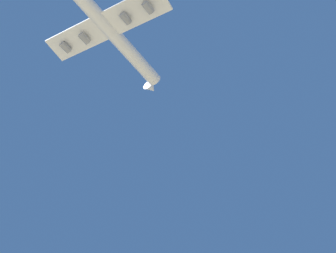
% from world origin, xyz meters
% --- Properties ---
extents(carrier_jet, '(57.66, 70.35, 20.52)m').
position_xyz_m(carrier_jet, '(26.54, 46.79, 145.15)').
color(carrier_jet, white).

